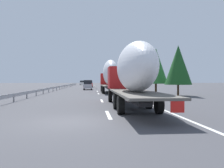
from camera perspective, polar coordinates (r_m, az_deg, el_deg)
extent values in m
plane|color=#424247|center=(50.78, -5.90, -1.27)|extent=(260.00, 260.00, 0.00)
cube|color=white|center=(12.91, -0.90, -7.57)|extent=(3.20, 0.20, 0.01)
cube|color=white|center=(21.64, -2.52, -4.15)|extent=(3.20, 0.20, 0.01)
cube|color=white|center=(33.36, -3.35, -2.38)|extent=(3.20, 0.20, 0.01)
cube|color=white|center=(40.84, -3.63, -1.78)|extent=(3.20, 0.20, 0.01)
cube|color=white|center=(53.62, -3.93, -1.15)|extent=(3.20, 0.20, 0.01)
cube|color=white|center=(53.48, -3.92, -1.16)|extent=(3.20, 0.20, 0.01)
cube|color=white|center=(74.43, -4.19, -0.58)|extent=(3.20, 0.20, 0.01)
cube|color=white|center=(74.92, -4.20, -0.57)|extent=(3.20, 0.20, 0.01)
cube|color=white|center=(82.71, -4.26, -0.44)|extent=(3.20, 0.20, 0.01)
cube|color=white|center=(55.95, -0.17, -1.06)|extent=(110.00, 0.20, 0.01)
cube|color=#B21919|center=(40.02, -1.03, 1.24)|extent=(2.40, 2.50, 1.90)
cube|color=black|center=(41.12, -1.13, 1.92)|extent=(0.08, 2.12, 0.80)
cube|color=#262628|center=(37.21, -0.73, -1.02)|extent=(10.43, 0.70, 0.24)
cube|color=#59544C|center=(34.37, -0.39, -0.39)|extent=(8.94, 2.50, 0.12)
ellipsoid|color=white|center=(34.41, -0.40, 2.84)|extent=(6.88, 2.20, 3.75)
cube|color=red|center=(30.03, 1.58, -1.03)|extent=(0.04, 0.56, 0.56)
cylinder|color=black|center=(39.98, -2.60, -1.10)|extent=(1.04, 0.30, 1.04)
cylinder|color=black|center=(40.13, 0.54, -1.09)|extent=(1.04, 0.30, 1.04)
cylinder|color=black|center=(35.52, -2.31, -1.35)|extent=(1.04, 0.35, 1.04)
cylinder|color=black|center=(35.69, 1.22, -1.34)|extent=(1.04, 0.35, 1.04)
cylinder|color=black|center=(33.13, -2.13, -1.51)|extent=(1.04, 0.35, 1.04)
cylinder|color=black|center=(33.30, 1.66, -1.50)|extent=(1.04, 0.35, 1.04)
cube|color=#B21919|center=(20.66, 2.59, 1.57)|extent=(2.40, 2.50, 1.90)
cube|color=black|center=(21.76, 2.22, 2.85)|extent=(0.08, 2.12, 0.80)
cube|color=#262628|center=(17.53, 3.95, -3.15)|extent=(11.77, 0.70, 0.24)
cube|color=#59544C|center=(14.36, 5.91, -2.16)|extent=(10.40, 2.50, 0.12)
ellipsoid|color=white|center=(14.49, 5.83, 4.14)|extent=(7.17, 2.20, 3.05)
cube|color=red|center=(9.58, 15.82, -5.14)|extent=(0.04, 0.56, 0.56)
cylinder|color=black|center=(20.59, -0.45, -2.96)|extent=(1.04, 0.30, 1.04)
cylinder|color=black|center=(20.87, 5.59, -2.92)|extent=(1.04, 0.30, 1.04)
cylinder|color=black|center=(15.43, 1.04, -4.25)|extent=(1.04, 0.35, 1.04)
cylinder|color=black|center=(15.80, 9.02, -4.14)|extent=(1.04, 0.35, 1.04)
cylinder|color=black|center=(13.05, 2.13, -5.19)|extent=(1.04, 0.35, 1.04)
cylinder|color=black|center=(13.50, 11.48, -5.01)|extent=(1.04, 0.35, 1.04)
cube|color=white|center=(100.37, -7.39, 0.21)|extent=(4.67, 1.87, 0.84)
cube|color=black|center=(100.01, -7.40, 0.64)|extent=(2.57, 1.65, 0.69)
cylinder|color=black|center=(101.86, -7.83, -0.02)|extent=(0.64, 0.22, 0.64)
cylinder|color=black|center=(101.79, -6.89, -0.02)|extent=(0.64, 0.22, 0.64)
cylinder|color=black|center=(98.97, -7.91, -0.04)|extent=(0.64, 0.22, 0.64)
cylinder|color=black|center=(98.90, -6.95, -0.04)|extent=(0.64, 0.22, 0.64)
cube|color=gold|center=(91.08, -5.63, 0.14)|extent=(4.41, 1.71, 0.84)
cube|color=black|center=(90.74, -5.63, 0.66)|extent=(2.43, 1.50, 0.79)
cylinder|color=black|center=(92.47, -6.08, -0.11)|extent=(0.64, 0.22, 0.64)
cylinder|color=black|center=(92.45, -5.15, -0.10)|extent=(0.64, 0.22, 0.64)
cylinder|color=black|center=(89.73, -6.12, -0.14)|extent=(0.64, 0.22, 0.64)
cylinder|color=black|center=(89.71, -5.16, -0.13)|extent=(0.64, 0.22, 0.64)
cube|color=red|center=(65.20, -5.54, -0.14)|extent=(4.78, 1.70, 0.84)
cube|color=black|center=(64.83, -5.55, 0.58)|extent=(2.63, 1.50, 0.81)
cylinder|color=black|center=(66.70, -6.17, -0.48)|extent=(0.64, 0.22, 0.64)
cylinder|color=black|center=(66.68, -4.88, -0.48)|extent=(0.64, 0.22, 0.64)
cylinder|color=black|center=(63.74, -6.23, -0.55)|extent=(0.64, 0.22, 0.64)
cylinder|color=black|center=(63.72, -4.88, -0.55)|extent=(0.64, 0.22, 0.64)
cube|color=#ADB2B7|center=(47.85, -5.99, -0.52)|extent=(4.49, 1.71, 0.84)
cube|color=black|center=(47.50, -6.00, 0.47)|extent=(2.47, 1.51, 0.81)
cylinder|color=black|center=(49.27, -6.84, -0.97)|extent=(0.64, 0.22, 0.64)
cylinder|color=black|center=(49.24, -5.08, -0.96)|extent=(0.64, 0.22, 0.64)
cylinder|color=black|center=(46.49, -6.95, -1.08)|extent=(0.64, 0.22, 0.64)
cylinder|color=black|center=(46.46, -5.09, -1.07)|extent=(0.64, 0.22, 0.64)
cylinder|color=gray|center=(54.37, 1.23, 0.22)|extent=(0.10, 0.10, 2.55)
cube|color=#2D569E|center=(54.37, 1.24, 1.94)|extent=(0.06, 0.90, 0.70)
cylinder|color=#472D19|center=(86.79, 2.82, 0.03)|extent=(0.39, 0.39, 1.22)
cone|color=#194C1E|center=(86.80, 2.82, 1.93)|extent=(3.40, 3.40, 4.55)
cylinder|color=#472D19|center=(90.49, 0.79, 0.30)|extent=(0.25, 0.25, 1.98)
cone|color=#286B2D|center=(90.53, 0.79, 2.66)|extent=(3.14, 3.14, 5.48)
cylinder|color=#472D19|center=(29.73, 15.96, -1.48)|extent=(0.25, 0.25, 1.38)
cone|color=#194C1E|center=(29.77, 15.99, 4.54)|extent=(3.32, 3.32, 4.87)
cylinder|color=#472D19|center=(32.74, 10.75, -1.18)|extent=(0.29, 0.29, 1.46)
cone|color=#286B2D|center=(32.78, 10.77, 4.40)|extent=(3.27, 3.27, 4.92)
cylinder|color=#472D19|center=(62.03, 3.90, -0.01)|extent=(0.27, 0.27, 1.88)
cone|color=#194C1E|center=(62.08, 3.90, 3.31)|extent=(2.74, 2.74, 5.31)
cylinder|color=#472D19|center=(100.41, 1.29, 0.19)|extent=(0.39, 0.39, 1.38)
cone|color=#194C1E|center=(100.41, 1.29, 1.66)|extent=(3.90, 3.90, 3.78)
cube|color=#9EA0A5|center=(54.19, -12.20, -0.52)|extent=(94.00, 0.06, 0.32)
cube|color=slate|center=(22.20, -23.05, -3.32)|extent=(0.10, 0.10, 0.60)
cube|color=slate|center=(26.11, -20.25, -2.69)|extent=(0.10, 0.10, 0.60)
cube|color=slate|center=(30.06, -18.18, -2.22)|extent=(0.10, 0.10, 0.60)
cube|color=slate|center=(34.05, -16.60, -1.85)|extent=(0.10, 0.10, 0.60)
cube|color=slate|center=(38.05, -15.35, -1.56)|extent=(0.10, 0.10, 0.60)
cube|color=slate|center=(42.08, -14.33, -1.33)|extent=(0.10, 0.10, 0.60)
cube|color=slate|center=(46.11, -13.50, -1.13)|extent=(0.10, 0.10, 0.60)
cube|color=slate|center=(50.15, -12.80, -0.97)|extent=(0.10, 0.10, 0.60)
cube|color=slate|center=(54.20, -12.20, -0.83)|extent=(0.10, 0.10, 0.60)
cube|color=slate|center=(58.26, -11.69, -0.71)|extent=(0.10, 0.10, 0.60)
cube|color=slate|center=(62.31, -11.24, -0.61)|extent=(0.10, 0.10, 0.60)
cube|color=slate|center=(66.38, -10.85, -0.52)|extent=(0.10, 0.10, 0.60)
cube|color=slate|center=(70.44, -10.51, -0.44)|extent=(0.10, 0.10, 0.60)
cube|color=slate|center=(74.51, -10.20, -0.37)|extent=(0.10, 0.10, 0.60)
cube|color=slate|center=(78.58, -9.92, -0.30)|extent=(0.10, 0.10, 0.60)
cube|color=slate|center=(82.65, -9.67, -0.24)|extent=(0.10, 0.10, 0.60)
cube|color=slate|center=(86.72, -9.45, -0.19)|extent=(0.10, 0.10, 0.60)
cube|color=slate|center=(90.80, -9.24, -0.14)|extent=(0.10, 0.10, 0.60)
cube|color=slate|center=(94.87, -9.05, -0.10)|extent=(0.10, 0.10, 0.60)
cube|color=slate|center=(98.95, -8.88, -0.06)|extent=(0.10, 0.10, 0.60)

